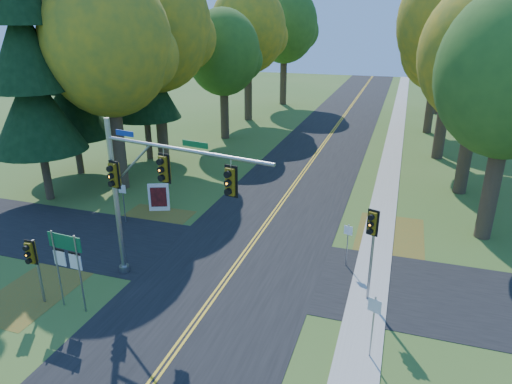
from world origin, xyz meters
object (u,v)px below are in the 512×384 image
(route_sign_cluster, at_px, (67,256))
(info_kiosk, at_px, (159,197))
(traffic_mast, at_px, (148,185))
(east_signal_pole, at_px, (372,233))

(route_sign_cluster, relative_size, info_kiosk, 1.97)
(traffic_mast, height_order, info_kiosk, traffic_mast)
(traffic_mast, distance_m, route_sign_cluster, 4.13)
(info_kiosk, bearing_deg, traffic_mast, -83.12)
(traffic_mast, distance_m, info_kiosk, 9.11)
(east_signal_pole, distance_m, info_kiosk, 14.32)
(route_sign_cluster, bearing_deg, traffic_mast, 54.33)
(info_kiosk, bearing_deg, route_sign_cluster, -101.66)
(east_signal_pole, height_order, info_kiosk, east_signal_pole)
(east_signal_pole, relative_size, route_sign_cluster, 1.23)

